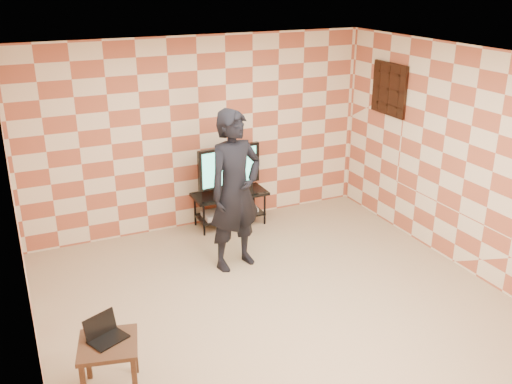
{
  "coord_description": "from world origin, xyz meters",
  "views": [
    {
      "loc": [
        -2.49,
        -4.85,
        3.48
      ],
      "look_at": [
        0.0,
        0.6,
        1.15
      ],
      "focal_mm": 40.0,
      "sensor_mm": 36.0,
      "label": 1
    }
  ],
  "objects_px": {
    "tv": "(229,168)",
    "person": "(235,191)",
    "tv_stand": "(230,201)",
    "side_table": "(109,351)"
  },
  "relations": [
    {
      "from": "tv_stand",
      "to": "person",
      "type": "xyz_separation_m",
      "value": [
        -0.39,
        -1.16,
        0.64
      ]
    },
    {
      "from": "side_table",
      "to": "person",
      "type": "distance_m",
      "value": 2.61
    },
    {
      "from": "tv_stand",
      "to": "person",
      "type": "height_order",
      "value": "person"
    },
    {
      "from": "side_table",
      "to": "tv",
      "type": "bearing_deg",
      "value": 51.25
    },
    {
      "from": "tv_stand",
      "to": "side_table",
      "type": "height_order",
      "value": "same"
    },
    {
      "from": "tv_stand",
      "to": "tv",
      "type": "bearing_deg",
      "value": -96.07
    },
    {
      "from": "tv",
      "to": "person",
      "type": "xyz_separation_m",
      "value": [
        -0.39,
        -1.16,
        0.12
      ]
    },
    {
      "from": "tv_stand",
      "to": "side_table",
      "type": "bearing_deg",
      "value": -128.72
    },
    {
      "from": "tv",
      "to": "person",
      "type": "bearing_deg",
      "value": -108.64
    },
    {
      "from": "tv",
      "to": "person",
      "type": "distance_m",
      "value": 1.23
    }
  ]
}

